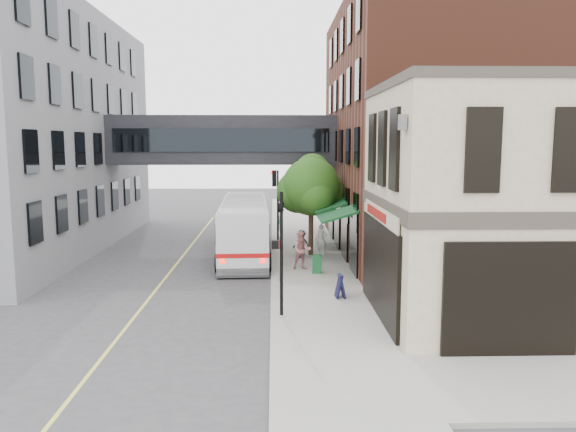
{
  "coord_description": "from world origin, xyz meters",
  "views": [
    {
      "loc": [
        0.11,
        -17.7,
        6.37
      ],
      "look_at": [
        0.7,
        4.26,
        3.48
      ],
      "focal_mm": 35.0,
      "sensor_mm": 36.0,
      "label": 1
    }
  ],
  "objects": [
    {
      "name": "street_tree",
      "position": [
        2.19,
        13.22,
        3.91
      ],
      "size": [
        3.8,
        3.2,
        5.6
      ],
      "color": "#382619",
      "rests_on": "sidewalk_main"
    },
    {
      "name": "skyway_bridge",
      "position": [
        -3.0,
        18.0,
        6.5
      ],
      "size": [
        14.0,
        3.18,
        3.0
      ],
      "color": "black",
      "rests_on": "ground"
    },
    {
      "name": "sandwich_board",
      "position": [
        2.81,
        4.26,
        0.63
      ],
      "size": [
        0.39,
        0.56,
        0.95
      ],
      "primitive_type": "cube",
      "rotation": [
        0.0,
        0.0,
        0.08
      ],
      "color": "black",
      "rests_on": "sidewalk_main"
    },
    {
      "name": "street_sign_pole",
      "position": [
        0.39,
        7.0,
        1.93
      ],
      "size": [
        0.08,
        0.75,
        3.0
      ],
      "color": "gray",
      "rests_on": "sidewalk_main"
    },
    {
      "name": "pedestrian_c",
      "position": [
        1.63,
        12.03,
        0.91
      ],
      "size": [
        1.14,
        0.96,
        1.53
      ],
      "primitive_type": "imported",
      "rotation": [
        0.0,
        0.0,
        -0.48
      ],
      "color": "black",
      "rests_on": "sidewalk_main"
    },
    {
      "name": "traffic_signal_near",
      "position": [
        0.37,
        2.0,
        2.98
      ],
      "size": [
        0.44,
        0.22,
        4.6
      ],
      "color": "black",
      "rests_on": "sidewalk_main"
    },
    {
      "name": "pedestrian_a",
      "position": [
        2.79,
        12.99,
        1.0
      ],
      "size": [
        0.69,
        0.52,
        1.7
      ],
      "primitive_type": "imported",
      "rotation": [
        0.0,
        0.0,
        -0.19
      ],
      "color": "silver",
      "rests_on": "sidewalk_main"
    },
    {
      "name": "lane_marking",
      "position": [
        -5.0,
        10.0,
        0.01
      ],
      "size": [
        0.12,
        40.0,
        0.01
      ],
      "primitive_type": "cube",
      "color": "#D8CC4C",
      "rests_on": "ground"
    },
    {
      "name": "corner_building",
      "position": [
        8.97,
        2.0,
        4.21
      ],
      "size": [
        10.19,
        8.12,
        8.45
      ],
      "color": "tan",
      "rests_on": "ground"
    },
    {
      "name": "sidewalk_main",
      "position": [
        2.0,
        14.0,
        0.07
      ],
      "size": [
        4.0,
        60.0,
        0.15
      ],
      "primitive_type": "cube",
      "color": "gray",
      "rests_on": "ground"
    },
    {
      "name": "traffic_signal_far",
      "position": [
        0.26,
        17.0,
        3.34
      ],
      "size": [
        0.53,
        0.28,
        4.5
      ],
      "color": "black",
      "rests_on": "sidewalk_main"
    },
    {
      "name": "brick_building",
      "position": [
        9.98,
        15.0,
        6.99
      ],
      "size": [
        13.76,
        18.0,
        14.0
      ],
      "color": "#55271A",
      "rests_on": "ground"
    },
    {
      "name": "ground",
      "position": [
        0.0,
        0.0,
        0.0
      ],
      "size": [
        120.0,
        120.0,
        0.0
      ],
      "primitive_type": "plane",
      "color": "#38383A",
      "rests_on": "ground"
    },
    {
      "name": "bus",
      "position": [
        -1.53,
        13.56,
        1.71
      ],
      "size": [
        3.09,
        11.44,
        3.06
      ],
      "color": "silver",
      "rests_on": "ground"
    },
    {
      "name": "pedestrian_b",
      "position": [
        1.51,
        9.41,
        1.09
      ],
      "size": [
        0.97,
        0.79,
        1.88
      ],
      "primitive_type": "imported",
      "rotation": [
        0.0,
        0.0,
        0.08
      ],
      "color": "tan",
      "rests_on": "sidewalk_main"
    },
    {
      "name": "newspaper_box",
      "position": [
        2.2,
        8.59,
        0.58
      ],
      "size": [
        0.48,
        0.43,
        0.87
      ],
      "primitive_type": "cube",
      "rotation": [
        0.0,
        0.0,
        -0.12
      ],
      "color": "#135525",
      "rests_on": "sidewalk_main"
    }
  ]
}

